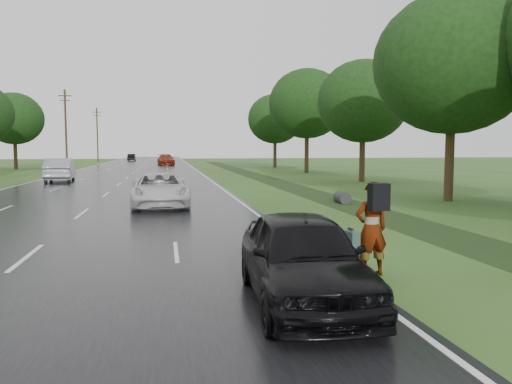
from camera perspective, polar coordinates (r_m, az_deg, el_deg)
The scene contains 19 objects.
ground at distance 13.11m, azimuth -24.72°, elevation -6.95°, with size 220.00×220.00×0.00m, color #304C1B.
road at distance 57.57m, azimuth -13.54°, elevation 2.36°, with size 14.00×180.00×0.04m, color black.
edge_stripe_east at distance 57.58m, azimuth -6.82°, elevation 2.49°, with size 0.12×180.00×0.01m, color silver.
edge_stripe_west at distance 58.34m, azimuth -20.18°, elevation 2.25°, with size 0.12×180.00×0.01m, color silver.
center_line at distance 57.57m, azimuth -13.54°, elevation 2.38°, with size 0.12×180.00×0.01m, color silver.
drainage_ditch at distance 32.29m, azimuth 4.51°, elevation 0.48°, with size 2.20×120.00×0.56m.
utility_pole_far at distance 68.61m, azimuth -20.91°, elevation 6.91°, with size 1.60×0.26×10.00m.
utility_pole_distant at distance 98.24m, azimuth -17.68°, elevation 6.36°, with size 1.60×0.26×10.00m.
tree_east_b at distance 26.59m, azimuth 21.56°, elevation 13.51°, with size 7.60×7.60×10.11m.
tree_east_c at distance 39.51m, azimuth 12.15°, elevation 10.08°, with size 7.00×7.00×9.29m.
tree_east_d at distance 52.66m, azimuth 5.86°, elevation 10.00°, with size 8.00×8.00×10.76m.
tree_east_f at distance 66.07m, azimuth 2.19°, elevation 8.34°, with size 7.20×7.20×9.62m.
tree_west_f at distance 67.96m, azimuth -25.93°, elevation 7.55°, with size 7.00×7.00×9.29m.
pedestrian at distance 10.49m, azimuth 12.96°, elevation -3.97°, with size 0.90×0.76×1.94m.
white_pickup at distance 22.39m, azimuth -10.95°, elevation 0.26°, with size 2.45×5.31×1.48m, color silver.
dark_sedan at distance 8.43m, azimuth 5.35°, elevation -7.43°, with size 1.80×4.48×1.53m, color black.
silver_sedan at distance 40.92m, azimuth -21.50°, elevation 2.36°, with size 1.88×5.39×1.78m, color #9CA0A4.
far_car_red at distance 75.39m, azimuth -10.26°, elevation 3.66°, with size 2.26×5.56×1.61m, color maroon.
far_car_dark at distance 101.67m, azimuth -14.02°, elevation 3.87°, with size 1.43×4.11×1.35m, color black.
Camera 1 is at (3.28, -12.41, 2.63)m, focal length 35.00 mm.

